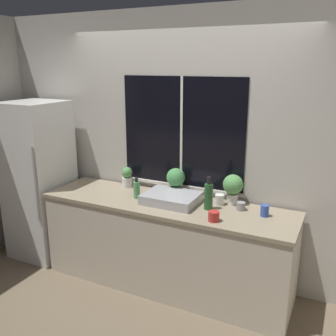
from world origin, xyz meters
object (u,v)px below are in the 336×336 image
Objects in this scene: mug_red at (214,216)px; mug_white at (219,200)px; potted_plant_left at (127,177)px; bottle_tall at (208,196)px; potted_plant_right at (233,186)px; potted_plant_center at (176,179)px; soap_bottle at (137,189)px; refrigerator at (39,180)px; mug_blue at (265,211)px; mug_grey at (241,206)px; sink at (172,198)px.

mug_white is (-0.08, 0.39, 0.01)m from mug_red.
potted_plant_left is 1.05m from bottle_tall.
potted_plant_right is at bearing -0.00° from potted_plant_left.
soap_bottle is (-0.30, -0.27, -0.07)m from potted_plant_center.
potted_plant_center is (0.58, -0.00, 0.05)m from potted_plant_left.
refrigerator is 17.30× the size of mug_blue.
sink is at bearing -170.92° from mug_grey.
potted_plant_center is 2.68× the size of mug_blue.
mug_red is 0.37m from mug_grey.
soap_bottle is 0.70× the size of bottle_tall.
potted_plant_right reaches higher than potted_plant_center.
mug_blue is at bearing 4.36° from soap_bottle.
bottle_tall is (2.02, 0.05, 0.12)m from refrigerator.
mug_grey is at bearing -11.68° from mug_white.
mug_white is at bearing 167.97° from mug_blue.
bottle_tall is at bearing -12.72° from potted_plant_left.
potted_plant_center is 2.78× the size of mug_white.
potted_plant_right is 1.34× the size of soap_bottle.
potted_plant_right is 0.22m from mug_grey.
sink is 5.39× the size of mug_red.
mug_blue is (0.50, 0.06, -0.08)m from bottle_tall.
potted_plant_left is at bearing 136.32° from soap_bottle.
bottle_tall is (0.44, -0.23, -0.03)m from potted_plant_center.
potted_plant_left is 0.71× the size of bottle_tall.
mug_white is (-0.10, -0.08, -0.12)m from potted_plant_right.
potted_plant_center is 0.50m from bottle_tall.
refrigerator is at bearing -172.59° from potted_plant_right.
mug_white is (1.08, -0.08, -0.06)m from potted_plant_left.
refrigerator reaches higher than potted_plant_left.
potted_plant_center reaches higher than mug_grey.
refrigerator is at bearing 175.14° from mug_red.
refrigerator is 22.19× the size of mug_grey.
potted_plant_right is 2.80× the size of mug_blue.
sink is at bearing -157.14° from potted_plant_right.
mug_blue is at bearing 2.57° from refrigerator.
potted_plant_center is (-0.06, 0.23, 0.12)m from sink.
potted_plant_center is 1.28× the size of soap_bottle.
potted_plant_left is at bearing 173.60° from mug_blue.
sink is 0.26m from potted_plant_center.
sink is 2.36× the size of potted_plant_left.
mug_blue is at bearing -6.40° from potted_plant_left.
mug_blue is (0.94, -0.17, -0.11)m from potted_plant_center.
potted_plant_center is at bearing 169.72° from mug_blue.
potted_plant_left is 0.38m from soap_bottle.
potted_plant_center is at bearing 10.16° from refrigerator.
mug_red is at bearing -59.94° from bottle_tall.
mug_blue is (0.88, 0.06, 0.01)m from sink.
bottle_tall is at bearing -124.55° from potted_plant_right.
soap_bottle is 0.74m from bottle_tall.
soap_bottle is (-0.36, -0.04, 0.04)m from sink.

